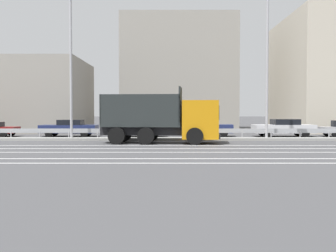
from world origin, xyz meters
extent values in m
plane|color=#424244|center=(0.00, 0.00, 0.00)|extent=(320.00, 320.00, 0.00)
cube|color=silver|center=(-1.74, -2.47, 0.00)|extent=(67.96, 0.16, 0.01)
cube|color=silver|center=(-1.74, -4.49, 0.00)|extent=(67.96, 0.16, 0.01)
cube|color=silver|center=(-1.74, -6.42, 0.00)|extent=(67.96, 0.16, 0.01)
cube|color=silver|center=(-1.74, -9.08, 0.00)|extent=(67.96, 0.16, 0.01)
cube|color=silver|center=(-1.74, -10.55, 0.00)|extent=(67.96, 0.16, 0.01)
cube|color=gray|center=(0.00, 1.85, 0.09)|extent=(37.38, 1.10, 0.18)
cube|color=#9EA0A5|center=(0.00, 2.92, 0.62)|extent=(67.96, 0.04, 0.32)
cylinder|color=#ADADB2|center=(-12.63, 2.92, 0.31)|extent=(0.09, 0.09, 0.62)
cylinder|color=#ADADB2|center=(-10.52, 2.92, 0.31)|extent=(0.09, 0.09, 0.62)
cylinder|color=#ADADB2|center=(-8.42, 2.92, 0.31)|extent=(0.09, 0.09, 0.62)
cylinder|color=#ADADB2|center=(-6.31, 2.92, 0.31)|extent=(0.09, 0.09, 0.62)
cylinder|color=#ADADB2|center=(-4.21, 2.92, 0.31)|extent=(0.09, 0.09, 0.62)
cylinder|color=#ADADB2|center=(-2.10, 2.92, 0.31)|extent=(0.09, 0.09, 0.62)
cylinder|color=#ADADB2|center=(0.00, 2.92, 0.31)|extent=(0.09, 0.09, 0.62)
cylinder|color=#ADADB2|center=(2.10, 2.92, 0.31)|extent=(0.09, 0.09, 0.62)
cylinder|color=#ADADB2|center=(4.21, 2.92, 0.31)|extent=(0.09, 0.09, 0.62)
cylinder|color=#ADADB2|center=(6.31, 2.92, 0.31)|extent=(0.09, 0.09, 0.62)
cylinder|color=#ADADB2|center=(8.42, 2.92, 0.31)|extent=(0.09, 0.09, 0.62)
cylinder|color=#ADADB2|center=(10.52, 2.92, 0.31)|extent=(0.09, 0.09, 0.62)
cube|color=orange|center=(0.84, -0.88, 1.51)|extent=(2.40, 2.54, 2.39)
cube|color=black|center=(1.96, -0.97, 1.93)|extent=(0.19, 2.03, 0.89)
cube|color=black|center=(2.00, -0.97, 0.47)|extent=(0.29, 2.32, 0.24)
cube|color=black|center=(-2.84, -0.58, 0.79)|extent=(5.26, 1.72, 0.53)
cube|color=#232828|center=(-2.84, -0.58, 1.11)|extent=(5.13, 2.67, 0.12)
cube|color=#232828|center=(-2.75, 0.50, 2.12)|extent=(4.96, 0.50, 1.90)
cube|color=#232828|center=(-2.93, -1.66, 2.12)|extent=(4.96, 0.50, 1.90)
cube|color=#232828|center=(-0.42, -0.78, 2.36)|extent=(0.28, 2.27, 2.37)
cube|color=#232828|center=(-5.26, -0.38, 2.12)|extent=(0.28, 2.27, 1.90)
cylinder|color=black|center=(0.60, 0.30, 0.52)|extent=(1.06, 0.40, 1.04)
cylinder|color=black|center=(0.42, -2.01, 0.52)|extent=(1.06, 0.40, 1.04)
cylinder|color=black|center=(-2.36, 0.55, 0.52)|extent=(1.06, 0.40, 1.04)
cylinder|color=black|center=(-2.55, -1.76, 0.52)|extent=(1.06, 0.40, 1.04)
cylinder|color=black|center=(-4.16, 0.69, 0.52)|extent=(1.06, 0.40, 1.04)
cylinder|color=black|center=(-4.35, -1.62, 0.52)|extent=(1.06, 0.40, 1.04)
cylinder|color=white|center=(0.50, 1.85, 0.19)|extent=(0.16, 0.16, 0.38)
cylinder|color=black|center=(0.50, 1.85, 0.57)|extent=(0.16, 0.16, 0.38)
cylinder|color=white|center=(0.50, 1.85, 0.95)|extent=(0.16, 0.16, 0.38)
cylinder|color=black|center=(0.50, 1.85, 1.33)|extent=(0.16, 0.16, 0.38)
cylinder|color=white|center=(0.50, 1.85, 1.71)|extent=(0.16, 0.16, 0.38)
cylinder|color=#1E4CB2|center=(0.50, 1.85, 2.24)|extent=(0.67, 0.03, 0.67)
cylinder|color=white|center=(0.50, 1.85, 2.24)|extent=(0.73, 0.02, 0.73)
cylinder|color=#ADADB2|center=(-7.92, 1.67, 4.97)|extent=(0.18, 0.18, 9.94)
cylinder|color=#ADADB2|center=(5.67, 1.71, 5.13)|extent=(0.18, 0.18, 10.25)
cylinder|color=black|center=(-14.15, 6.82, 0.30)|extent=(0.60, 0.20, 0.60)
cylinder|color=black|center=(-14.15, 5.24, 0.30)|extent=(0.60, 0.20, 0.60)
cube|color=navy|center=(-9.23, 6.20, 0.62)|extent=(4.53, 1.76, 0.64)
cube|color=black|center=(-9.10, 6.20, 1.15)|extent=(1.90, 1.54, 0.43)
cylinder|color=black|center=(-10.64, 5.38, 0.30)|extent=(0.60, 0.20, 0.60)
cylinder|color=black|center=(-10.63, 7.04, 0.30)|extent=(0.60, 0.20, 0.60)
cylinder|color=black|center=(-7.83, 5.37, 0.30)|extent=(0.60, 0.20, 0.60)
cylinder|color=black|center=(-7.83, 7.03, 0.30)|extent=(0.60, 0.20, 0.60)
cube|color=black|center=(-3.45, 5.95, 0.64)|extent=(4.00, 2.02, 0.69)
cube|color=black|center=(-3.33, 5.95, 1.23)|extent=(1.73, 1.66, 0.48)
cylinder|color=black|center=(-4.71, 5.19, 0.30)|extent=(0.61, 0.24, 0.60)
cylinder|color=black|center=(-4.60, 6.87, 0.30)|extent=(0.61, 0.24, 0.60)
cylinder|color=black|center=(-2.30, 5.03, 0.30)|extent=(0.61, 0.24, 0.60)
cylinder|color=black|center=(-2.19, 6.71, 0.30)|extent=(0.61, 0.24, 0.60)
cube|color=navy|center=(2.08, 6.27, 0.64)|extent=(4.06, 2.06, 0.68)
cube|color=black|center=(1.97, 6.28, 1.17)|extent=(1.78, 1.65, 0.39)
cylinder|color=black|center=(3.37, 6.97, 0.30)|extent=(0.62, 0.25, 0.60)
cylinder|color=black|center=(3.23, 5.34, 0.30)|extent=(0.62, 0.25, 0.60)
cylinder|color=black|center=(0.94, 7.19, 0.30)|extent=(0.62, 0.25, 0.60)
cylinder|color=black|center=(0.80, 5.56, 0.30)|extent=(0.62, 0.25, 0.60)
cube|color=silver|center=(8.10, 6.01, 0.63)|extent=(4.85, 2.05, 0.66)
cube|color=black|center=(8.24, 6.01, 1.19)|extent=(2.06, 1.74, 0.45)
cylinder|color=black|center=(6.64, 5.06, 0.30)|extent=(0.61, 0.22, 0.60)
cylinder|color=black|center=(6.58, 6.87, 0.30)|extent=(0.61, 0.22, 0.60)
cylinder|color=black|center=(9.61, 5.14, 0.30)|extent=(0.61, 0.22, 0.60)
cylinder|color=black|center=(9.56, 6.96, 0.30)|extent=(0.61, 0.22, 0.60)
cylinder|color=black|center=(11.97, 6.89, 0.30)|extent=(0.60, 0.21, 0.60)
cube|color=gray|center=(-16.73, 14.35, 3.57)|extent=(14.11, 10.19, 7.13)
cube|color=gray|center=(-0.06, 18.68, 6.08)|extent=(12.10, 9.67, 12.17)
cube|color=silver|center=(18.90, 28.36, 5.02)|extent=(3.60, 3.60, 10.04)
sphere|color=gold|center=(18.90, 28.36, 11.34)|extent=(3.24, 3.24, 3.24)
cone|color=gold|center=(18.90, 28.36, 13.23)|extent=(0.30, 0.30, 1.20)
camera|label=1|loc=(-1.20, -25.59, 1.96)|focal=42.00mm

